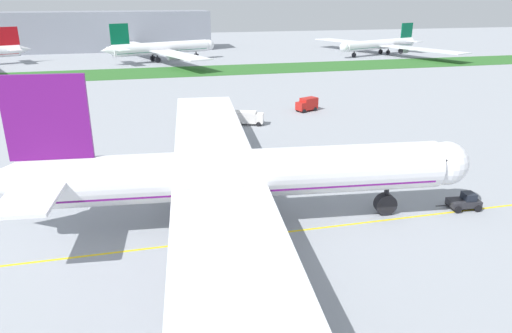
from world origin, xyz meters
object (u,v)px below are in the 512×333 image
at_px(service_truck_baggage_loader, 249,117).
at_px(airliner_foreground, 232,176).
at_px(pushback_tug, 465,202).
at_px(service_truck_catering_van, 307,104).
at_px(service_truck_fuel_bowser, 205,108).
at_px(parked_airliner_far_right, 160,49).
at_px(parked_airliner_far_outer, 381,44).
at_px(ground_crew_wingwalker_port, 193,196).

bearing_deg(service_truck_baggage_loader, airliner_foreground, -105.47).
distance_m(airliner_foreground, service_truck_baggage_loader, 45.19).
bearing_deg(airliner_foreground, pushback_tug, -5.76).
distance_m(airliner_foreground, service_truck_catering_van, 59.10).
height_order(service_truck_baggage_loader, service_truck_fuel_bowser, service_truck_baggage_loader).
bearing_deg(pushback_tug, parked_airliner_far_right, 101.12).
height_order(parked_airliner_far_right, parked_airliner_far_outer, parked_airliner_far_right).
height_order(airliner_foreground, service_truck_baggage_loader, airliner_foreground).
distance_m(service_truck_catering_van, parked_airliner_far_outer, 117.42).
distance_m(service_truck_fuel_bowser, parked_airliner_far_outer, 130.99).
distance_m(ground_crew_wingwalker_port, service_truck_baggage_loader, 39.90).
distance_m(pushback_tug, service_truck_fuel_bowser, 62.09).
bearing_deg(airliner_foreground, parked_airliner_far_right, 90.11).
bearing_deg(service_truck_baggage_loader, parked_airliner_far_right, 96.76).
bearing_deg(parked_airliner_far_outer, parked_airliner_far_right, -179.96).
bearing_deg(service_truck_fuel_bowser, parked_airliner_far_right, 92.96).
bearing_deg(airliner_foreground, service_truck_baggage_loader, 74.53).
bearing_deg(parked_airliner_far_outer, ground_crew_wingwalker_port, -125.74).
bearing_deg(parked_airliner_far_right, ground_crew_wingwalker_port, -91.48).
bearing_deg(pushback_tug, service_truck_baggage_loader, 110.36).
height_order(ground_crew_wingwalker_port, service_truck_baggage_loader, service_truck_baggage_loader).
relative_size(parked_airliner_far_right, parked_airliner_far_outer, 0.96).
bearing_deg(pushback_tug, service_truck_fuel_bowser, 113.38).
distance_m(service_truck_fuel_bowser, parked_airliner_far_right, 92.92).
distance_m(airliner_foreground, service_truck_fuel_bowser, 54.44).
xyz_separation_m(pushback_tug, parked_airliner_far_outer, (67.77, 149.78, 3.51)).
height_order(airliner_foreground, parked_airliner_far_right, airliner_foreground).
xyz_separation_m(ground_crew_wingwalker_port, service_truck_catering_van, (31.79, 45.18, 0.55)).
distance_m(airliner_foreground, pushback_tug, 29.76).
relative_size(airliner_foreground, parked_airliner_far_outer, 1.17).
bearing_deg(airliner_foreground, service_truck_fuel_bowser, 85.21).
bearing_deg(pushback_tug, parked_airliner_far_outer, 65.65).
distance_m(pushback_tug, parked_airliner_far_outer, 164.44).
bearing_deg(parked_airliner_far_right, service_truck_fuel_bowser, -87.04).
relative_size(ground_crew_wingwalker_port, service_truck_fuel_bowser, 0.38).
bearing_deg(service_truck_baggage_loader, pushback_tug, -69.64).
bearing_deg(ground_crew_wingwalker_port, service_truck_baggage_loader, 66.54).
distance_m(service_truck_fuel_bowser, service_truck_catering_van, 23.46).
xyz_separation_m(pushback_tug, ground_crew_wingwalker_port, (-33.06, 9.68, 0.11)).
distance_m(pushback_tug, service_truck_catering_van, 54.87).
height_order(ground_crew_wingwalker_port, parked_airliner_far_right, parked_airliner_far_right).
bearing_deg(ground_crew_wingwalker_port, parked_airliner_far_right, 88.52).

